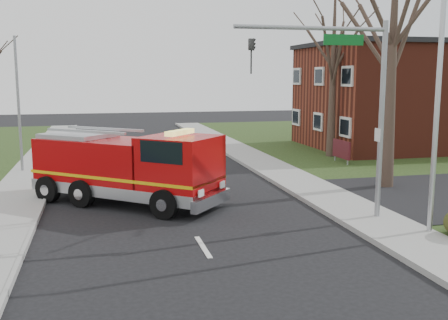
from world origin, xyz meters
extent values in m
plane|color=black|center=(0.00, 0.00, 0.00)|extent=(120.00, 120.00, 0.00)
cube|color=gray|center=(6.20, 0.00, 0.07)|extent=(2.40, 80.00, 0.15)
cube|color=maroon|center=(19.00, 18.00, 3.50)|extent=(15.00, 10.00, 7.00)
cube|color=black|center=(19.00, 18.00, 7.10)|extent=(15.40, 10.40, 0.30)
cube|color=silver|center=(11.45, 18.00, 2.00)|extent=(0.12, 1.40, 1.20)
cube|color=#4B1118|center=(10.50, 12.50, 0.90)|extent=(0.12, 2.00, 1.00)
cylinder|color=gray|center=(10.50, 11.70, 0.45)|extent=(0.08, 0.08, 0.90)
cylinder|color=gray|center=(10.50, 13.30, 0.45)|extent=(0.08, 0.08, 0.90)
cone|color=#33251E|center=(9.50, 6.00, 6.00)|extent=(0.64, 0.64, 12.00)
cone|color=#33251E|center=(11.00, 15.00, 5.25)|extent=(0.56, 0.56, 10.50)
cylinder|color=gray|center=(6.50, 1.50, 3.40)|extent=(0.18, 0.18, 6.80)
cylinder|color=gray|center=(3.90, 1.50, 6.50)|extent=(5.20, 0.14, 0.14)
cube|color=#0C591E|center=(5.00, 1.50, 6.15)|extent=(1.40, 0.06, 0.35)
imported|color=black|center=(1.90, 1.50, 6.15)|extent=(0.22, 0.18, 1.10)
cylinder|color=#B7BABF|center=(7.20, -0.50, 4.20)|extent=(0.16, 0.16, 8.40)
cylinder|color=gray|center=(-6.80, 14.00, 3.50)|extent=(0.14, 0.14, 7.00)
cube|color=#A80709|center=(-2.78, 6.77, 1.50)|extent=(5.46, 5.17, 2.03)
cube|color=#A80709|center=(0.02, 4.40, 1.64)|extent=(3.54, 3.54, 2.32)
cube|color=#B7BABF|center=(-1.89, 6.02, 0.68)|extent=(7.39, 6.81, 0.44)
cube|color=#E5B20C|center=(-1.89, 6.02, 1.21)|extent=(7.40, 6.82, 0.12)
cube|color=black|center=(0.84, 3.71, 2.37)|extent=(1.51, 1.75, 0.82)
cube|color=#E5D866|center=(0.02, 4.40, 2.95)|extent=(1.26, 1.40, 0.17)
cylinder|color=black|center=(-0.72, 3.37, 0.53)|extent=(1.03, 0.95, 1.06)
cylinder|color=black|center=(0.91, 5.29, 0.53)|extent=(1.03, 0.95, 1.06)
cylinder|color=black|center=(-4.92, 6.94, 0.53)|extent=(1.03, 0.95, 1.06)
cylinder|color=black|center=(-3.29, 8.86, 0.53)|extent=(1.03, 0.95, 1.06)
camera|label=1|loc=(-2.87, -14.54, 4.96)|focal=42.00mm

